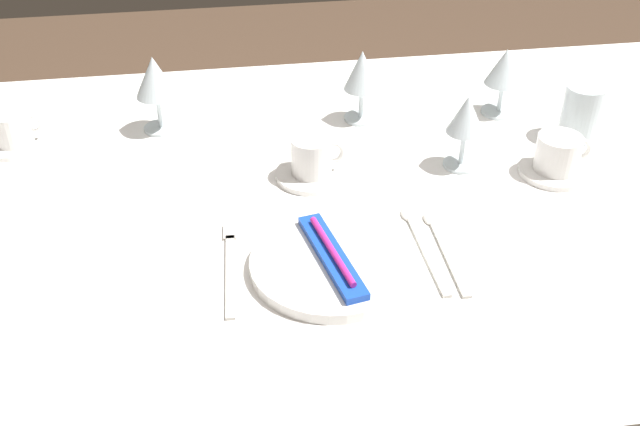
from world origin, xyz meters
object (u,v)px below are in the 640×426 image
wine_glass_left (155,80)px  spoon_dessert (442,241)px  wine_glass_right (505,70)px  fork_outer (230,264)px  coffee_cup_far (12,127)px  wine_glass_centre (362,74)px  drink_tumbler (581,115)px  coffee_cup_right (559,153)px  toothbrush_package (332,255)px  coffee_cup_left (312,156)px  dinner_plate (332,264)px  spoon_soup (420,238)px  wine_glass_far (466,118)px

wine_glass_left → spoon_dessert: bearing=-44.8°
wine_glass_right → fork_outer: bearing=-144.0°
coffee_cup_far → wine_glass_centre: size_ratio=0.66×
drink_tumbler → wine_glass_centre: bearing=161.4°
spoon_dessert → wine_glass_centre: wine_glass_centre is taller
wine_glass_right → coffee_cup_right: bearing=-84.8°
toothbrush_package → wine_glass_left: bearing=118.7°
coffee_cup_left → dinner_plate: bearing=-91.8°
drink_tumbler → wine_glass_left: bearing=169.2°
toothbrush_package → wine_glass_centre: size_ratio=1.44×
toothbrush_package → coffee_cup_left: 0.26m
coffee_cup_right → dinner_plate: bearing=-154.8°
spoon_soup → wine_glass_far: bearing=57.9°
spoon_soup → coffee_cup_left: bearing=124.0°
coffee_cup_right → drink_tumbler: size_ratio=0.95×
spoon_dessert → wine_glass_right: (0.24, 0.41, 0.09)m
wine_glass_far → drink_tumbler: 0.27m
wine_glass_centre → coffee_cup_right: bearing=-39.7°
coffee_cup_left → coffee_cup_far: size_ratio=0.98×
toothbrush_package → wine_glass_right: bearing=46.7°
toothbrush_package → coffee_cup_left: (0.01, 0.26, 0.02)m
fork_outer → wine_glass_far: bearing=27.7°
wine_glass_centre → coffee_cup_far: bearing=-179.6°
fork_outer → wine_glass_far: size_ratio=1.61×
coffee_cup_right → wine_glass_right: bearing=95.2°
toothbrush_package → wine_glass_centre: (0.14, 0.46, 0.07)m
wine_glass_right → wine_glass_far: wine_glass_far is taller
coffee_cup_far → coffee_cup_right: bearing=-14.3°
coffee_cup_far → wine_glass_far: (0.82, -0.20, 0.06)m
fork_outer → wine_glass_left: wine_glass_left is taller
toothbrush_package → wine_glass_right: 0.62m
dinner_plate → wine_glass_left: wine_glass_left is taller
fork_outer → coffee_cup_far: bearing=132.1°
fork_outer → wine_glass_centre: wine_glass_centre is taller
drink_tumbler → coffee_cup_left: bearing=-172.9°
wine_glass_right → drink_tumbler: size_ratio=1.29×
wine_glass_right → wine_glass_far: bearing=-126.5°
coffee_cup_far → spoon_soup: bearing=-30.7°
wine_glass_centre → drink_tumbler: bearing=-18.6°
coffee_cup_left → drink_tumbler: (0.53, 0.07, 0.00)m
fork_outer → spoon_soup: size_ratio=0.98×
toothbrush_package → coffee_cup_far: size_ratio=2.17×
toothbrush_package → dinner_plate: bearing=180.0°
toothbrush_package → coffee_cup_left: size_ratio=2.22×
drink_tumbler → toothbrush_package: bearing=-148.6°
spoon_soup → coffee_cup_far: 0.80m
coffee_cup_right → drink_tumbler: (0.09, 0.12, 0.01)m
dinner_plate → coffee_cup_left: bearing=88.2°
spoon_soup → drink_tumbler: bearing=35.7°
coffee_cup_left → wine_glass_left: bearing=141.1°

